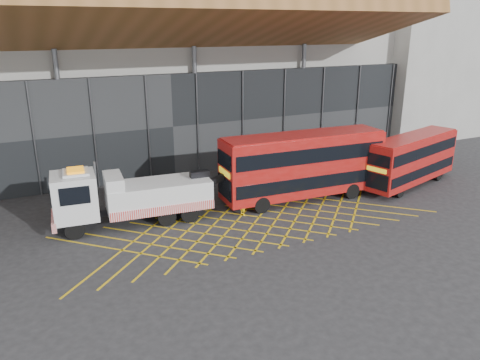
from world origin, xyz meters
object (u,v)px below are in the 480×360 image
bus_towed (303,164)px  worker (243,203)px  recovery_truck (128,196)px  bus_second (412,158)px

bus_towed → worker: 5.27m
bus_towed → worker: bus_towed is taller
recovery_truck → worker: size_ratio=6.95×
bus_towed → worker: (-4.90, -0.72, -1.78)m
worker → bus_towed: bearing=-88.1°
worker → bus_second: bearing=-97.6°
recovery_truck → bus_towed: size_ratio=0.96×
bus_second → worker: bearing=163.0°
recovery_truck → bus_second: (20.67, -2.07, 0.35)m
recovery_truck → bus_towed: 11.77m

